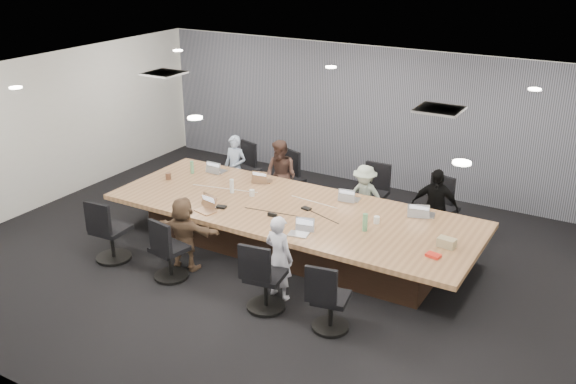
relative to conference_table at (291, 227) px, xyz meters
The scene contains 38 objects.
floor 0.64m from the conference_table, 90.00° to the right, with size 10.00×8.00×0.00m, color black.
ceiling 2.45m from the conference_table, 90.00° to the right, with size 10.00×8.00×0.00m, color white.
wall_back 3.64m from the conference_table, 90.00° to the left, with size 10.00×2.80×0.00m, color silver.
wall_front 4.61m from the conference_table, 90.00° to the right, with size 10.00×2.80×0.00m, color silver.
wall_left 5.12m from the conference_table, behind, with size 8.00×2.80×0.00m, color silver.
curtain 3.56m from the conference_table, 90.00° to the left, with size 9.80×0.04×2.80m, color slate.
conference_table is the anchor object (origin of this frame).
chair_0 2.63m from the conference_table, 139.79° to the left, with size 0.53×0.53×0.79m, color black, non-canonical shape.
chair_1 1.97m from the conference_table, 120.31° to the left, with size 0.52×0.52×0.77m, color black, non-canonical shape.
chair_2 1.83m from the conference_table, 68.29° to the left, with size 0.59×0.59×0.87m, color black, non-canonical shape.
chair_3 2.56m from the conference_table, 41.53° to the left, with size 0.57×0.57×0.84m, color black, non-canonical shape.
chair_4 2.83m from the conference_table, 143.15° to the right, with size 0.59×0.59×0.87m, color black, non-canonical shape.
chair_5 2.02m from the conference_table, 122.84° to the right, with size 0.54×0.54×0.80m, color black, non-canonical shape.
chair_6 1.80m from the conference_table, 71.17° to the right, with size 0.57×0.57×0.85m, color black, non-canonical shape.
chair_7 2.31m from the conference_table, 47.27° to the right, with size 0.52×0.52×0.77m, color black, non-canonical shape.
person_0 2.43m from the conference_table, 146.12° to the left, with size 0.46×0.30×1.27m, color #93A7C6.
laptop_0 2.19m from the conference_table, 158.30° to the left, with size 0.30×0.21×0.02m, color #B2B2B7.
person_1 1.70m from the conference_table, 126.36° to the left, with size 0.65×0.50×1.33m, color #3D2822.
laptop_1 1.32m from the conference_table, 141.17° to the left, with size 0.29×0.20×0.02m, color #8C6647.
person_2 1.52m from the conference_table, 63.37° to the left, with size 0.75×0.43×1.16m, color #9BAC9B.
laptop_2 1.10m from the conference_table, 49.77° to the left, with size 0.28×0.20×0.02m, color #B2B2B7.
person_3 2.36m from the conference_table, 35.12° to the left, with size 0.78×0.32×1.33m, color black.
laptop_3 2.11m from the conference_table, 22.62° to the left, with size 0.33×0.23×0.02m, color #B2B2B7.
person_5 1.75m from the conference_table, 129.11° to the right, with size 1.08×0.35×1.17m, color brown.
laptop_5 1.40m from the conference_table, 143.91° to the right, with size 0.32×0.22×0.02m, color #8C6647.
person_6 1.49m from the conference_table, 66.76° to the right, with size 0.46×0.30×1.25m, color silver.
laptop_6 1.05m from the conference_table, 54.07° to the right, with size 0.29×0.20×0.02m, color #B2B2B7.
bottle_green_left 2.45m from the conference_table, 168.51° to the left, with size 0.06×0.06×0.23m, color #5A9E6C.
bottle_green_right 1.45m from the conference_table, ahead, with size 0.08×0.08×0.27m, color #5A9E6C.
bottle_clear 1.28m from the conference_table, behind, with size 0.07×0.07×0.24m, color silver.
cup_white_far 0.91m from the conference_table, behind, with size 0.09×0.09×0.11m, color white.
cup_white_near 1.46m from the conference_table, ahead, with size 0.09×0.09×0.11m, color white.
mug_brown 2.57m from the conference_table, behind, with size 0.10×0.10×0.12m, color brown.
mic_left 1.17m from the conference_table, 150.19° to the right, with size 0.16×0.11×0.03m, color black.
mic_right 0.43m from the conference_table, 17.98° to the left, with size 0.15×0.10×0.03m, color black.
stapler 0.58m from the conference_table, 100.34° to the right, with size 0.16×0.04×0.06m, color black.
canvas_bag 2.59m from the conference_table, ahead, with size 0.25×0.15×0.13m, color tan.
snack_packet 2.56m from the conference_table, 10.76° to the right, with size 0.19×0.13×0.04m, color red.
Camera 1 is at (4.67, -7.63, 4.80)m, focal length 40.00 mm.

